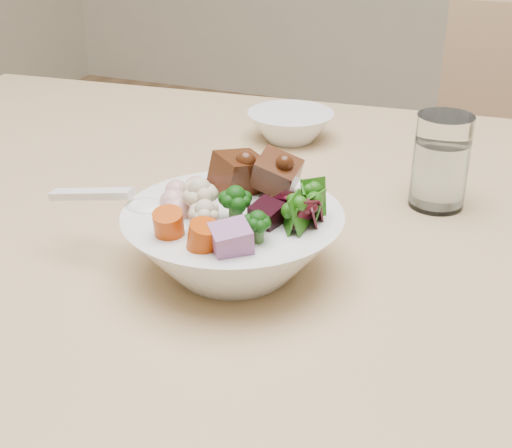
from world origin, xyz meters
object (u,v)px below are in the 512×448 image
(side_bowl, at_px, (290,126))
(water_glass, at_px, (440,165))
(food_bowl, at_px, (235,237))
(dining_table, at_px, (393,296))

(side_bowl, bearing_deg, water_glass, -31.54)
(food_bowl, distance_m, water_glass, 0.30)
(food_bowl, xyz_separation_m, water_glass, (0.17, 0.24, 0.02))
(food_bowl, height_order, water_glass, food_bowl)
(water_glass, bearing_deg, side_bowl, 148.46)
(side_bowl, bearing_deg, food_bowl, -78.17)
(food_bowl, distance_m, side_bowl, 0.41)
(dining_table, bearing_deg, food_bowl, -140.80)
(dining_table, height_order, side_bowl, side_bowl)
(water_glass, relative_size, side_bowl, 0.88)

